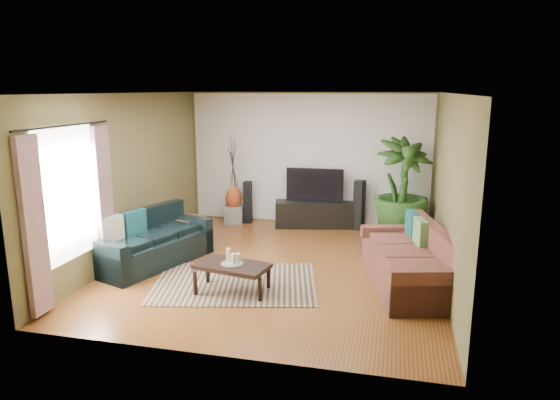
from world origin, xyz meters
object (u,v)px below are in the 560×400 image
(television, at_px, (315,185))
(side_table, at_px, (187,232))
(sofa_right, at_px, (407,256))
(speaker_left, at_px, (248,202))
(tv_stand, at_px, (314,214))
(potted_plant, at_px, (401,189))
(pedestal, at_px, (234,215))
(speaker_right, at_px, (359,205))
(coffee_table, at_px, (232,278))
(vase, at_px, (234,198))
(sofa_left, at_px, (152,239))

(television, xyz_separation_m, side_table, (-2.02, -1.78, -0.60))
(sofa_right, xyz_separation_m, speaker_left, (-3.21, 2.77, 0.02))
(tv_stand, height_order, potted_plant, potted_plant)
(speaker_left, xyz_separation_m, side_table, (-0.61, -1.78, -0.18))
(pedestal, bearing_deg, speaker_right, 2.63)
(coffee_table, bearing_deg, speaker_left, 114.48)
(coffee_table, relative_size, side_table, 1.89)
(coffee_table, relative_size, speaker_right, 0.99)
(coffee_table, xyz_separation_m, speaker_left, (-0.85, 3.59, 0.24))
(sofa_right, height_order, coffee_table, sofa_right)
(speaker_left, bearing_deg, vase, -158.64)
(pedestal, bearing_deg, vase, 0.00)
(tv_stand, bearing_deg, sofa_left, -139.30)
(tv_stand, xyz_separation_m, pedestal, (-1.68, -0.12, -0.08))
(vase, bearing_deg, speaker_right, 2.63)
(sofa_left, distance_m, speaker_left, 2.89)
(speaker_right, height_order, vase, speaker_right)
(sofa_right, height_order, side_table, sofa_right)
(sofa_left, xyz_separation_m, speaker_left, (0.75, 2.79, 0.02))
(television, bearing_deg, tv_stand, 0.00)
(sofa_left, bearing_deg, side_table, 11.85)
(sofa_right, xyz_separation_m, television, (-1.80, 2.77, 0.44))
(sofa_left, xyz_separation_m, speaker_right, (3.07, 2.79, 0.08))
(television, relative_size, vase, 2.44)
(coffee_table, relative_size, speaker_left, 1.13)
(television, height_order, speaker_left, television)
(vase, bearing_deg, television, 4.03)
(vase, bearing_deg, potted_plant, -4.40)
(sofa_right, distance_m, side_table, 3.95)
(sofa_right, bearing_deg, side_table, -118.39)
(television, bearing_deg, potted_plant, -12.59)
(television, height_order, pedestal, television)
(speaker_left, relative_size, pedestal, 2.38)
(tv_stand, relative_size, speaker_right, 1.57)
(coffee_table, bearing_deg, sofa_right, 30.30)
(potted_plant, bearing_deg, sofa_left, -147.99)
(tv_stand, xyz_separation_m, side_table, (-2.02, -1.78, -0.00))
(potted_plant, relative_size, vase, 3.99)
(speaker_left, relative_size, potted_plant, 0.47)
(coffee_table, bearing_deg, sofa_left, 164.75)
(speaker_right, xyz_separation_m, pedestal, (-2.58, -0.12, -0.32))
(sofa_left, bearing_deg, speaker_left, 4.87)
(sofa_left, height_order, coffee_table, sofa_left)
(coffee_table, relative_size, pedestal, 2.69)
(tv_stand, bearing_deg, potted_plant, -24.13)
(sofa_left, relative_size, side_table, 3.75)
(television, bearing_deg, sofa_right, -56.99)
(sofa_right, relative_size, side_table, 4.15)
(television, distance_m, pedestal, 1.82)
(sofa_right, xyz_separation_m, pedestal, (-3.48, 2.65, -0.24))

